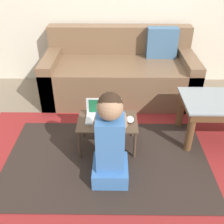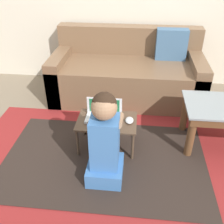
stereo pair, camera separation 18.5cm
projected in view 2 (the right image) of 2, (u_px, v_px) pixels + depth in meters
ground_plane at (116, 147)px, 2.49m from camera, size 16.00×16.00×0.00m
area_rug at (105, 160)px, 2.34m from camera, size 2.48×1.56×0.01m
couch at (128, 74)px, 3.21m from camera, size 1.77×0.86×0.81m
laptop_desk at (107, 124)px, 2.36m from camera, size 0.53×0.35×0.30m
laptop at (104, 115)px, 2.35m from camera, size 0.32×0.17×0.18m
computer_mouse at (129, 120)px, 2.31m from camera, size 0.07×0.10×0.03m
person_seated at (105, 141)px, 1.98m from camera, size 0.28×0.43×0.78m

